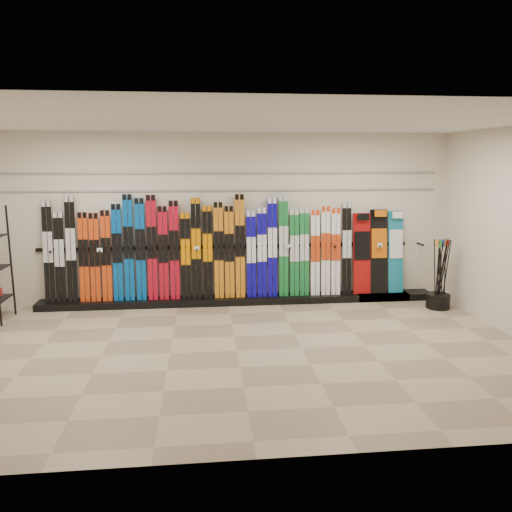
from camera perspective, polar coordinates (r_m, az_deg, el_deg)
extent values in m
plane|color=gray|center=(6.82, -2.19, -10.76)|extent=(8.00, 8.00, 0.00)
plane|color=beige|center=(8.90, -3.36, 4.28)|extent=(8.00, 0.00, 8.00)
plane|color=silver|center=(6.37, -2.39, 15.23)|extent=(8.00, 8.00, 0.00)
cube|color=black|center=(8.98, -1.75, -5.02)|extent=(8.00, 0.40, 0.12)
cube|color=black|center=(9.17, -22.66, 0.41)|extent=(0.17, 0.18, 1.74)
cube|color=black|center=(9.12, -21.53, -0.16)|extent=(0.17, 0.16, 1.55)
cube|color=black|center=(9.06, -20.38, 0.70)|extent=(0.17, 0.19, 1.81)
cube|color=#BF370E|center=(9.03, -19.09, -0.14)|extent=(0.17, 0.16, 1.53)
cube|color=#BF370E|center=(8.99, -17.95, -0.17)|extent=(0.17, 0.16, 1.52)
cube|color=#BF370E|center=(8.95, -16.75, 0.00)|extent=(0.17, 0.17, 1.57)
cube|color=#044692|center=(8.91, -15.57, 0.36)|extent=(0.17, 0.18, 1.67)
cube|color=#044692|center=(8.87, -14.36, 0.91)|extent=(0.17, 0.19, 1.83)
cube|color=#044692|center=(8.85, -13.07, 0.72)|extent=(0.17, 0.19, 1.77)
cube|color=#A10A1C|center=(8.82, -11.81, 0.92)|extent=(0.17, 0.19, 1.82)
cube|color=#A10A1C|center=(8.81, -10.55, 0.32)|extent=(0.17, 0.17, 1.62)
cube|color=#A10A1C|center=(8.80, -9.31, 0.65)|extent=(0.17, 0.18, 1.72)
cube|color=black|center=(8.80, -8.04, -0.02)|extent=(0.17, 0.16, 1.51)
cube|color=black|center=(8.78, -6.85, 0.84)|extent=(0.17, 0.19, 1.76)
cube|color=black|center=(8.79, -5.54, 0.43)|extent=(0.17, 0.17, 1.63)
cube|color=#C77216|center=(8.79, -4.28, 0.65)|extent=(0.17, 0.18, 1.69)
cube|color=#C77216|center=(8.80, -3.06, 0.44)|extent=(0.17, 0.17, 1.62)
cube|color=#C77216|center=(8.80, -1.84, 1.13)|extent=(0.17, 0.19, 1.82)
cube|color=#0C0593|center=(8.83, -0.54, 0.20)|extent=(0.17, 0.16, 1.53)
cube|color=#0C0593|center=(8.85, 0.69, 0.40)|extent=(0.17, 0.17, 1.58)
cube|color=#0C0593|center=(8.86, 1.89, 0.98)|extent=(0.17, 0.19, 1.75)
cube|color=#146C2C|center=(8.89, 3.17, 1.12)|extent=(0.17, 0.19, 1.79)
cube|color=#146C2C|center=(8.93, 4.41, 0.36)|extent=(0.17, 0.17, 1.55)
cube|color=#146C2C|center=(8.97, 5.55, 0.47)|extent=(0.17, 0.17, 1.58)
cube|color=silver|center=(9.01, 6.79, 0.37)|extent=(0.17, 0.16, 1.54)
cube|color=silver|center=(9.05, 7.97, 0.58)|extent=(0.17, 0.17, 1.60)
cube|color=silver|center=(9.10, 9.11, 0.50)|extent=(0.17, 0.17, 1.56)
cube|color=black|center=(9.15, 10.33, 0.82)|extent=(0.17, 0.18, 1.66)
cube|color=#990C0C|center=(9.30, 11.99, 0.28)|extent=(0.32, 0.23, 1.46)
cube|color=black|center=(9.40, 13.85, 0.51)|extent=(0.32, 0.24, 1.52)
cube|color=#14728C|center=(9.51, 15.66, 0.45)|extent=(0.28, 0.23, 1.49)
cylinder|color=black|center=(9.22, 20.08, -4.85)|extent=(0.40, 0.40, 0.25)
cylinder|color=black|center=(9.17, 20.31, -1.83)|extent=(0.03, 0.03, 1.18)
cylinder|color=black|center=(9.04, 20.00, -1.98)|extent=(0.06, 0.11, 1.18)
cylinder|color=black|center=(9.09, 20.39, -1.94)|extent=(0.12, 0.06, 1.18)
cylinder|color=black|center=(9.09, 20.11, -1.92)|extent=(0.03, 0.16, 1.17)
cylinder|color=black|center=(9.13, 20.36, -1.89)|extent=(0.13, 0.10, 1.18)
cylinder|color=black|center=(9.15, 20.62, -1.87)|extent=(0.12, 0.11, 1.18)
cylinder|color=black|center=(9.15, 20.25, -1.84)|extent=(0.09, 0.05, 1.18)
cylinder|color=black|center=(8.95, 20.12, -2.11)|extent=(0.09, 0.05, 1.18)
cylinder|color=black|center=(9.18, 20.90, -1.85)|extent=(0.05, 0.14, 1.18)
cylinder|color=black|center=(9.07, 19.74, -1.92)|extent=(0.04, 0.16, 1.17)
cylinder|color=black|center=(9.23, 20.50, -1.76)|extent=(0.15, 0.04, 1.17)
cylinder|color=black|center=(9.23, 20.79, -1.77)|extent=(0.02, 0.11, 1.18)
cube|color=gray|center=(8.84, -3.39, 7.49)|extent=(7.60, 0.02, 0.03)
cube|color=gray|center=(8.83, -3.41, 9.43)|extent=(7.60, 0.02, 0.03)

